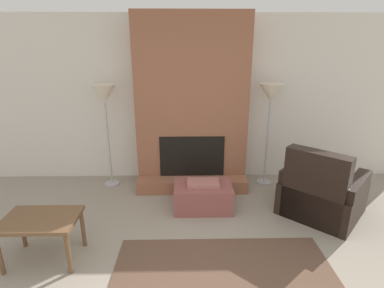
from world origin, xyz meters
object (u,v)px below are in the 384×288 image
object	(u,v)px
armchair	(321,194)
side_table	(41,224)
floor_lamp_right	(271,97)
floor_lamp_left	(104,98)
ottoman	(203,196)

from	to	relation	value
armchair	side_table	size ratio (longest dim) A/B	1.72
floor_lamp_right	side_table	bearing A→B (deg)	-146.97
armchair	floor_lamp_left	xyz separation A→B (m)	(-2.96, 0.98, 1.10)
floor_lamp_left	ottoman	bearing A→B (deg)	-28.69
armchair	floor_lamp_right	size ratio (longest dim) A/B	0.80
floor_lamp_left	floor_lamp_right	world-z (taller)	floor_lamp_right
ottoman	floor_lamp_right	bearing A→B (deg)	36.80
ottoman	floor_lamp_left	size ratio (longest dim) A/B	0.49
armchair	side_table	xyz separation A→B (m)	(-3.23, -0.81, 0.13)
ottoman	floor_lamp_left	bearing A→B (deg)	151.31
floor_lamp_left	armchair	bearing A→B (deg)	-18.29
ottoman	armchair	world-z (taller)	armchair
armchair	ottoman	bearing A→B (deg)	35.51
floor_lamp_left	floor_lamp_right	xyz separation A→B (m)	(2.48, 0.00, 0.01)
side_table	floor_lamp_right	size ratio (longest dim) A/B	0.46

